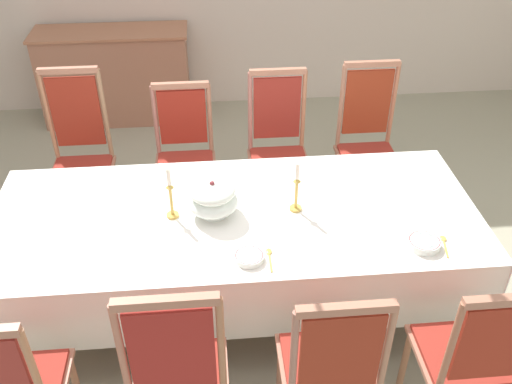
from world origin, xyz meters
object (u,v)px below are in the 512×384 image
(bowl_near_left, at_px, (249,257))
(chair_south_b, at_px, (179,374))
(soup_tureen, at_px, (213,198))
(candlestick_east, at_px, (296,192))
(chair_north_a, at_px, (80,153))
(chair_north_d, at_px, (368,141))
(bowl_near_right, at_px, (424,243))
(dining_table, at_px, (235,223))
(chair_south_d, at_px, (471,356))
(chair_north_c, at_px, (278,147))
(candlestick_west, at_px, (171,198))
(chair_north_b, at_px, (185,155))
(spoon_secondary, at_px, (444,241))
(spoon_primary, at_px, (269,254))
(chair_south_c, at_px, (330,366))
(sideboard, at_px, (116,76))

(bowl_near_left, bearing_deg, chair_south_b, -122.47)
(soup_tureen, distance_m, candlestick_east, 0.47)
(chair_north_a, xyz_separation_m, chair_north_d, (2.09, -0.00, -0.01))
(bowl_near_left, bearing_deg, chair_north_d, 54.20)
(bowl_near_right, bearing_deg, dining_table, 158.65)
(chair_south_d, xyz_separation_m, soup_tureen, (-1.16, 0.96, 0.28))
(chair_north_d, xyz_separation_m, soup_tureen, (-1.16, -0.97, 0.25))
(chair_north_c, xyz_separation_m, candlestick_west, (-0.73, -0.97, 0.28))
(candlestick_east, bearing_deg, chair_south_b, -124.26)
(chair_south_b, xyz_separation_m, candlestick_east, (0.66, 0.97, 0.26))
(chair_north_b, height_order, chair_north_d, chair_north_d)
(dining_table, bearing_deg, chair_north_d, 42.93)
(dining_table, relative_size, candlestick_east, 8.82)
(bowl_near_right, relative_size, spoon_secondary, 0.97)
(chair_south_b, xyz_separation_m, spoon_primary, (0.47, 0.59, 0.14))
(chair_north_d, distance_m, soup_tureen, 1.53)
(chair_south_d, height_order, bowl_near_right, chair_south_d)
(spoon_secondary, bearing_deg, soup_tureen, 175.14)
(bowl_near_right, bearing_deg, bowl_near_left, -178.67)
(bowl_near_right, bearing_deg, chair_north_b, 133.78)
(chair_north_a, height_order, chair_south_d, chair_north_a)
(chair_north_c, height_order, soup_tureen, chair_north_c)
(chair_south_c, bearing_deg, dining_table, 111.22)
(chair_north_d, bearing_deg, chair_north_b, 0.28)
(sideboard, bearing_deg, candlestick_east, 116.99)
(chair_north_a, bearing_deg, chair_north_d, 179.95)
(soup_tureen, bearing_deg, chair_south_c, -62.85)
(chair_north_b, xyz_separation_m, bowl_near_left, (0.36, -1.37, 0.20))
(chair_north_c, xyz_separation_m, sideboard, (-1.38, 1.70, -0.13))
(chair_south_c, bearing_deg, chair_south_b, -179.47)
(chair_north_a, relative_size, candlestick_west, 3.78)
(dining_table, xyz_separation_m, candlestick_east, (0.35, -0.00, 0.19))
(candlestick_west, height_order, sideboard, candlestick_west)
(chair_south_b, xyz_separation_m, chair_north_b, (0.00, 1.93, -0.04))
(chair_south_d, distance_m, candlestick_west, 1.72)
(candlestick_west, bearing_deg, chair_north_d, 34.82)
(chair_north_b, height_order, candlestick_east, chair_north_b)
(chair_north_a, bearing_deg, dining_table, 137.21)
(chair_south_c, distance_m, chair_north_d, 2.04)
(chair_south_c, xyz_separation_m, spoon_secondary, (0.73, 0.61, 0.17))
(chair_south_b, bearing_deg, chair_south_d, 0.31)
(candlestick_west, relative_size, bowl_near_left, 2.10)
(chair_north_d, distance_m, bowl_near_left, 1.70)
(dining_table, height_order, chair_north_b, chair_north_b)
(spoon_primary, xyz_separation_m, spoon_secondary, (0.94, 0.02, 0.00))
(spoon_primary, height_order, sideboard, sideboard)
(bowl_near_left, distance_m, sideboard, 3.26)
(dining_table, distance_m, soup_tureen, 0.22)
(chair_north_b, relative_size, spoon_primary, 5.98)
(soup_tureen, bearing_deg, bowl_near_right, -19.19)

